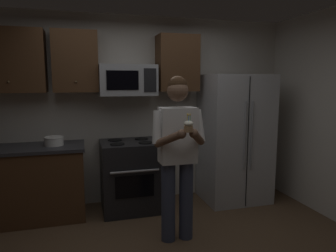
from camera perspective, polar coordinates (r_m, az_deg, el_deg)
The scene contains 9 objects.
wall_back at distance 4.49m, azimuth -5.91°, elevation 2.91°, with size 4.40×0.10×2.60m, color beige.
oven_range at distance 4.24m, azimuth -6.85°, elevation -8.96°, with size 0.76×0.70×0.93m.
microwave at distance 4.18m, azimuth -7.40°, elevation 8.28°, with size 0.74×0.41×0.40m.
refrigerator at distance 4.57m, azimuth 12.07°, elevation -2.19°, with size 0.90×0.75×1.80m.
cabinet_row_upper at distance 4.19m, azimuth -15.52°, elevation 11.20°, with size 2.78×0.36×0.76m.
counter_left at distance 4.28m, azimuth -24.62°, elevation -9.52°, with size 1.44×0.66×0.92m.
bowl_large_white at distance 4.12m, azimuth -20.09°, elevation -2.54°, with size 0.24×0.24×0.11m.
person at distance 3.28m, azimuth 1.80°, elevation -4.37°, with size 0.60×0.48×1.76m.
cupcake at distance 2.92m, azimuth 3.76°, elevation 0.00°, with size 0.09×0.09×0.17m.
Camera 1 is at (-0.76, -2.65, 1.70)m, focal length 33.41 mm.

